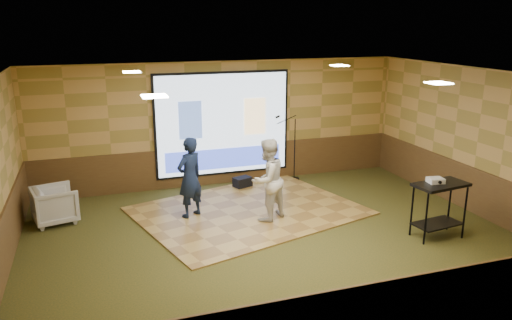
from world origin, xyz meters
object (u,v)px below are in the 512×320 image
object	(u,v)px
av_table	(439,199)
banquet_chair	(55,205)
dance_floor	(248,211)
projector	(436,180)
player_right	(267,180)
mic_stand	(292,161)
duffel_bag	(242,182)
projector_screen	(223,125)
player_left	(190,177)

from	to	relation	value
av_table	banquet_chair	xyz separation A→B (m)	(-6.78, 3.01, -0.38)
dance_floor	projector	size ratio (longest dim) A/B	16.08
player_right	mic_stand	distance (m)	2.82
player_right	av_table	distance (m)	3.25
dance_floor	av_table	size ratio (longest dim) A/B	4.18
av_table	mic_stand	distance (m)	4.29
duffel_bag	mic_stand	bearing A→B (deg)	9.35
projector_screen	dance_floor	world-z (taller)	projector_screen
av_table	player_right	bearing A→B (deg)	147.36
duffel_bag	player_left	bearing A→B (deg)	-136.62
dance_floor	duffel_bag	xyz separation A→B (m)	(0.34, 1.55, 0.11)
projector_screen	duffel_bag	xyz separation A→B (m)	(0.34, -0.47, -1.35)
player_left	duffel_bag	size ratio (longest dim) A/B	3.97
duffel_bag	projector_screen	bearing A→B (deg)	125.67
player_left	banquet_chair	size ratio (longest dim) A/B	2.03
player_left	projector	world-z (taller)	player_left
player_right	projector	bearing A→B (deg)	118.68
projector_screen	banquet_chair	size ratio (longest dim) A/B	4.08
dance_floor	player_right	world-z (taller)	player_right
projector	banquet_chair	distance (m)	7.36
projector	banquet_chair	size ratio (longest dim) A/B	0.34
player_right	av_table	size ratio (longest dim) A/B	1.58
player_right	projector_screen	bearing A→B (deg)	-114.21
mic_stand	banquet_chair	xyz separation A→B (m)	(-5.57, -1.10, -0.12)
player_left	duffel_bag	world-z (taller)	player_left
dance_floor	banquet_chair	xyz separation A→B (m)	(-3.84, 0.68, 0.35)
banquet_chair	duffel_bag	distance (m)	4.27
player_left	av_table	xyz separation A→B (m)	(4.16, -2.40, -0.11)
player_right	banquet_chair	size ratio (longest dim) A/B	2.04
av_table	projector_screen	bearing A→B (deg)	124.13
projector_screen	banquet_chair	bearing A→B (deg)	-160.78
av_table	banquet_chair	size ratio (longest dim) A/B	1.29
player_left	banquet_chair	world-z (taller)	player_left
player_left	projector	bearing A→B (deg)	119.80
projector	projector_screen	bearing A→B (deg)	131.78
av_table	banquet_chair	bearing A→B (deg)	156.11
player_right	projector	xyz separation A→B (m)	(2.65, -1.69, 0.24)
projector_screen	player_right	xyz separation A→B (m)	(0.21, -2.59, -0.61)
mic_stand	duffel_bag	xyz separation A→B (m)	(-1.39, -0.23, -0.36)
projector_screen	player_right	world-z (taller)	projector_screen
player_left	duffel_bag	xyz separation A→B (m)	(1.56, 1.47, -0.73)
projector_screen	projector	xyz separation A→B (m)	(2.86, -4.28, -0.38)
dance_floor	mic_stand	distance (m)	2.53
projector	mic_stand	xyz separation A→B (m)	(-1.14, 4.04, -0.61)
dance_floor	mic_stand	bearing A→B (deg)	45.69
player_left	player_right	world-z (taller)	player_right
dance_floor	projector	bearing A→B (deg)	-38.35
projector_screen	duffel_bag	distance (m)	1.46
player_left	mic_stand	distance (m)	3.42
player_left	mic_stand	size ratio (longest dim) A/B	0.98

